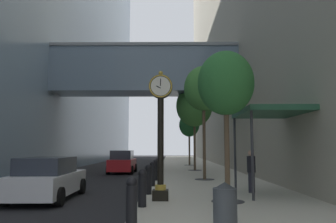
# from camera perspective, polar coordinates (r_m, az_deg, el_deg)

# --- Properties ---
(ground_plane) EXTENTS (110.00, 110.00, 0.00)m
(ground_plane) POSITION_cam_1_polar(r_m,az_deg,el_deg) (31.27, -1.54, -9.65)
(ground_plane) COLOR black
(ground_plane) RESTS_ON ground
(sidewalk_right) EXTENTS (6.25, 80.00, 0.14)m
(sidewalk_right) POSITION_cam_1_polar(r_m,az_deg,el_deg) (34.30, 3.94, -9.21)
(sidewalk_right) COLOR beige
(sidewalk_right) RESTS_ON ground
(street_clock) EXTENTS (0.84, 0.55, 4.53)m
(street_clock) POSITION_cam_1_polar(r_m,az_deg,el_deg) (11.92, -1.25, -2.78)
(street_clock) COLOR black
(street_clock) RESTS_ON sidewalk_right
(bollard_nearest) EXTENTS (0.27, 0.27, 1.15)m
(bollard_nearest) POSITION_cam_1_polar(r_m,az_deg,el_deg) (7.89, -6.13, -14.76)
(bollard_nearest) COLOR black
(bollard_nearest) RESTS_ON sidewalk_right
(bollard_second) EXTENTS (0.27, 0.27, 1.15)m
(bollard_second) POSITION_cam_1_polar(r_m,az_deg,el_deg) (10.66, -4.34, -12.51)
(bollard_second) COLOR black
(bollard_second) RESTS_ON sidewalk_right
(bollard_third) EXTENTS (0.27, 0.27, 1.15)m
(bollard_third) POSITION_cam_1_polar(r_m,az_deg,el_deg) (13.45, -3.31, -11.18)
(bollard_third) COLOR black
(bollard_third) RESTS_ON sidewalk_right
(bollard_fourth) EXTENTS (0.27, 0.27, 1.15)m
(bollard_fourth) POSITION_cam_1_polar(r_m,az_deg,el_deg) (16.24, -2.64, -10.31)
(bollard_fourth) COLOR black
(bollard_fourth) RESTS_ON sidewalk_right
(bollard_fifth) EXTENTS (0.27, 0.27, 1.15)m
(bollard_fifth) POSITION_cam_1_polar(r_m,az_deg,el_deg) (19.04, -2.17, -9.69)
(bollard_fifth) COLOR black
(bollard_fifth) RESTS_ON sidewalk_right
(bollard_sixth) EXTENTS (0.27, 0.27, 1.15)m
(bollard_sixth) POSITION_cam_1_polar(r_m,az_deg,el_deg) (21.84, -1.82, -9.23)
(bollard_sixth) COLOR black
(bollard_sixth) RESTS_ON sidewalk_right
(street_tree_near) EXTENTS (1.94, 1.94, 5.14)m
(street_tree_near) POSITION_cam_1_polar(r_m,az_deg,el_deg) (11.94, 9.68, 4.55)
(street_tree_near) COLOR #333335
(street_tree_near) RESTS_ON sidewalk_right
(street_tree_mid_near) EXTENTS (2.28, 2.28, 6.55)m
(street_tree_mid_near) POSITION_cam_1_polar(r_m,az_deg,el_deg) (19.89, 6.00, 3.77)
(street_tree_mid_near) COLOR #333335
(street_tree_mid_near) RESTS_ON sidewalk_right
(street_tree_mid_far) EXTENTS (2.96, 2.96, 6.90)m
(street_tree_mid_far) POSITION_cam_1_polar(r_m,az_deg,el_deg) (27.70, 4.45, 0.93)
(street_tree_mid_far) COLOR #333335
(street_tree_mid_far) RESTS_ON sidewalk_right
(street_tree_far) EXTENTS (2.11, 2.11, 5.37)m
(street_tree_far) POSITION_cam_1_polar(r_m,az_deg,el_deg) (35.48, 3.59, -2.33)
(street_tree_far) COLOR #333335
(street_tree_far) RESTS_ON sidewalk_right
(trash_bin) EXTENTS (0.53, 0.53, 1.05)m
(trash_bin) POSITION_cam_1_polar(r_m,az_deg,el_deg) (7.73, 9.57, -15.39)
(trash_bin) COLOR #383D42
(trash_bin) RESTS_ON sidewalk_right
(pedestrian_walking) EXTENTS (0.47, 0.47, 1.70)m
(pedestrian_walking) POSITION_cam_1_polar(r_m,az_deg,el_deg) (14.27, 13.83, -9.52)
(pedestrian_walking) COLOR #23232D
(pedestrian_walking) RESTS_ON sidewalk_right
(storefront_awning) EXTENTS (2.40, 3.60, 3.30)m
(storefront_awning) POSITION_cam_1_polar(r_m,az_deg,el_deg) (14.07, 16.60, -0.35)
(storefront_awning) COLOR #235138
(storefront_awning) RESTS_ON sidewalk_right
(car_white_near) EXTENTS (2.11, 4.55, 1.58)m
(car_white_near) POSITION_cam_1_polar(r_m,az_deg,el_deg) (13.73, -19.55, -10.62)
(car_white_near) COLOR silver
(car_white_near) RESTS_ON ground
(car_red_mid) EXTENTS (2.00, 4.32, 1.73)m
(car_red_mid) POSITION_cam_1_polar(r_m,az_deg,el_deg) (26.52, -7.66, -8.43)
(car_red_mid) COLOR #AD191E
(car_red_mid) RESTS_ON ground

